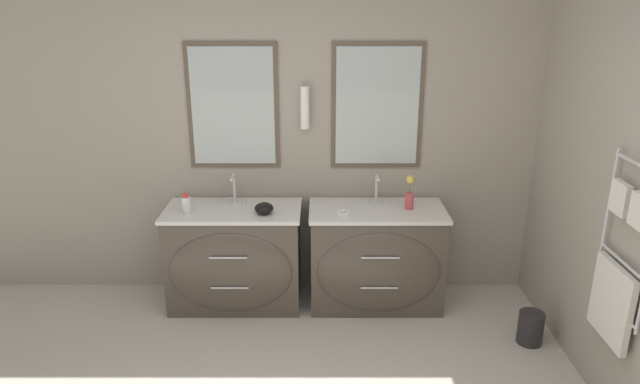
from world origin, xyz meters
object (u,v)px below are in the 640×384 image
(vanity_right, at_px, (378,258))
(flower_vase, at_px, (412,195))
(toiletry_bottle, at_px, (188,204))
(amenity_bowl, at_px, (266,208))
(vanity_left, at_px, (236,257))
(waste_bin, at_px, (533,327))

(vanity_right, distance_m, flower_vase, 0.56)
(toiletry_bottle, xyz_separation_m, flower_vase, (1.66, 0.09, 0.04))
(vanity_right, distance_m, amenity_bowl, 0.96)
(toiletry_bottle, bearing_deg, amenity_bowl, -1.08)
(vanity_left, relative_size, waste_bin, 4.43)
(vanity_left, bearing_deg, vanity_right, 0.00)
(vanity_left, xyz_separation_m, flower_vase, (1.34, 0.04, 0.50))
(vanity_left, height_order, waste_bin, vanity_left)
(amenity_bowl, relative_size, flower_vase, 0.54)
(toiletry_bottle, relative_size, waste_bin, 0.65)
(toiletry_bottle, bearing_deg, flower_vase, 3.26)
(vanity_right, bearing_deg, vanity_left, 180.00)
(vanity_left, bearing_deg, waste_bin, -14.01)
(amenity_bowl, bearing_deg, vanity_left, 165.71)
(vanity_left, distance_m, waste_bin, 2.23)
(toiletry_bottle, xyz_separation_m, amenity_bowl, (0.57, -0.01, -0.03))
(vanity_right, relative_size, toiletry_bottle, 6.84)
(toiletry_bottle, height_order, amenity_bowl, toiletry_bottle)
(toiletry_bottle, distance_m, amenity_bowl, 0.58)
(amenity_bowl, bearing_deg, vanity_right, 4.26)
(toiletry_bottle, relative_size, flower_vase, 0.57)
(toiletry_bottle, bearing_deg, vanity_left, 9.13)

